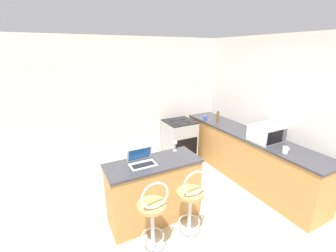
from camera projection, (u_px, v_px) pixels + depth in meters
ground_plane at (204, 245)px, 2.85m from camera, size 20.00×20.00×0.00m
wall_back at (133, 104)px, 4.56m from camera, size 12.00×0.06×2.60m
wall_right at (318, 125)px, 3.29m from camera, size 0.06×12.00×2.60m
breakfast_bar at (154, 191)px, 3.18m from camera, size 1.30×0.53×0.91m
counter_right at (245, 155)px, 4.26m from camera, size 0.62×3.03×0.91m
bar_stool_near at (153, 220)px, 2.59m from camera, size 0.40×0.40×1.03m
bar_stool_far at (191, 207)px, 2.81m from camera, size 0.40×0.40×1.03m
laptop at (141, 160)px, 2.97m from camera, size 0.35×0.25×0.21m
microwave at (267, 133)px, 3.72m from camera, size 0.50×0.41×0.26m
stove_range at (179, 141)px, 4.93m from camera, size 0.61×0.60×0.92m
pepper_mill at (218, 116)px, 4.71m from camera, size 0.06×0.06×0.25m
wine_glass_short at (175, 143)px, 3.34m from camera, size 0.07×0.07×0.16m
mug_blue at (205, 118)px, 4.84m from camera, size 0.09×0.07×0.09m
mug_white at (285, 150)px, 3.28m from camera, size 0.10×0.08×0.10m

